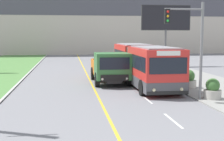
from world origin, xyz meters
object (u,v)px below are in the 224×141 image
planter_round_near (213,90)px  planter_round_second (188,80)px  traffic_light_mast (190,38)px  planter_round_third (170,73)px  billboard_large (166,20)px  planter_round_far (157,68)px  city_bus (143,64)px  dump_truck (111,68)px

planter_round_near → planter_round_second: planter_round_second is taller
traffic_light_mast → planter_round_third: (1.47, 7.63, -2.96)m
traffic_light_mast → planter_round_third: traffic_light_mast is taller
billboard_large → planter_round_far: bearing=-113.0°
city_bus → traffic_light_mast: (1.10, -6.71, 2.05)m
planter_round_second → planter_round_far: size_ratio=1.06×
traffic_light_mast → planter_round_third: bearing=79.1°
planter_round_near → planter_round_far: bearing=89.7°
billboard_large → planter_round_far: (-3.30, -7.78, -4.94)m
billboard_large → planter_round_second: 16.56m
traffic_light_mast → planter_round_third: size_ratio=4.70×
dump_truck → traffic_light_mast: size_ratio=1.16×
dump_truck → planter_round_far: 7.14m
dump_truck → planter_round_third: size_ratio=5.47×
traffic_light_mast → billboard_large: bearing=76.1°
billboard_large → planter_round_near: (-3.35, -19.32, -4.94)m
dump_truck → city_bus: bearing=4.5°
planter_round_third → planter_round_far: 3.85m
billboard_large → planter_round_second: billboard_large is taller
city_bus → planter_round_second: bearing=-48.6°
planter_round_far → planter_round_second: bearing=-89.8°
planter_round_near → planter_round_far: (0.06, 11.54, 0.00)m
city_bus → traffic_light_mast: bearing=-80.7°
dump_truck → billboard_large: size_ratio=0.90×
billboard_large → planter_round_third: bearing=-105.8°
planter_round_far → planter_round_near: bearing=-90.3°
planter_round_second → planter_round_third: 3.85m
city_bus → planter_round_far: bearing=61.8°
planter_round_near → planter_round_far: size_ratio=1.00×
city_bus → planter_round_third: size_ratio=10.64×
city_bus → planter_round_far: 5.49m
billboard_large → planter_round_far: 9.78m
traffic_light_mast → planter_round_second: size_ratio=4.43×
traffic_light_mast → planter_round_far: 11.94m
dump_truck → planter_round_near: dump_truck is taller
planter_round_third → dump_truck: bearing=-167.6°
traffic_light_mast → planter_round_near: 3.27m
planter_round_near → planter_round_third: 7.70m
dump_truck → billboard_large: 15.85m
planter_round_far → dump_truck: bearing=-135.6°
city_bus → planter_round_near: (2.50, -6.77, -0.90)m
planter_round_near → planter_round_far: planter_round_far is taller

